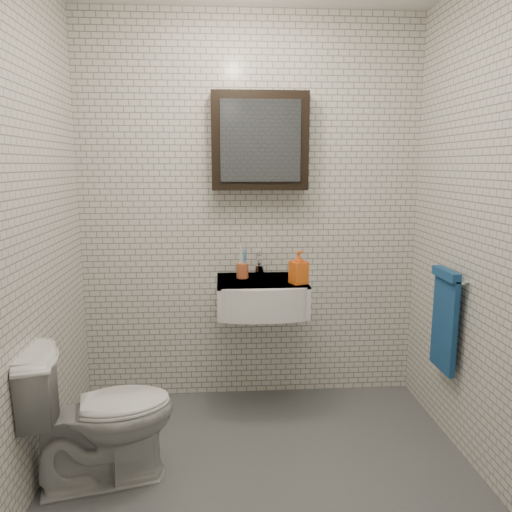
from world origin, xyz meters
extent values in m
cube|color=#52555A|center=(0.00, 0.00, 0.01)|extent=(2.20, 2.00, 0.01)
cube|color=silver|center=(0.00, 1.00, 1.25)|extent=(2.20, 0.02, 2.50)
cube|color=silver|center=(0.00, -1.00, 1.25)|extent=(2.20, 0.02, 2.50)
cube|color=silver|center=(-1.10, 0.00, 1.25)|extent=(0.02, 2.00, 2.50)
cube|color=silver|center=(1.10, 0.00, 1.25)|extent=(0.02, 2.00, 2.50)
cube|color=white|center=(0.05, 0.78, 0.75)|extent=(0.55, 0.45, 0.20)
cylinder|color=silver|center=(0.05, 0.80, 0.84)|extent=(0.31, 0.31, 0.02)
cylinder|color=silver|center=(0.05, 0.80, 0.85)|extent=(0.04, 0.04, 0.01)
cube|color=white|center=(0.05, 0.78, 0.84)|extent=(0.55, 0.45, 0.01)
cylinder|color=silver|center=(0.05, 0.94, 0.88)|extent=(0.06, 0.06, 0.06)
cylinder|color=silver|center=(0.05, 0.94, 0.94)|extent=(0.03, 0.03, 0.08)
cylinder|color=silver|center=(0.05, 0.88, 0.97)|extent=(0.02, 0.12, 0.02)
cube|color=silver|center=(0.05, 0.97, 0.99)|extent=(0.02, 0.09, 0.01)
cube|color=black|center=(0.05, 0.93, 1.70)|extent=(0.60, 0.14, 0.60)
cube|color=#3F444C|center=(0.05, 0.85, 1.70)|extent=(0.49, 0.01, 0.49)
cylinder|color=silver|center=(1.06, 0.35, 0.95)|extent=(0.02, 0.30, 0.02)
cylinder|color=silver|center=(1.08, 0.48, 0.95)|extent=(0.04, 0.02, 0.02)
cylinder|color=silver|center=(1.08, 0.22, 0.95)|extent=(0.04, 0.02, 0.02)
cube|color=navy|center=(1.05, 0.35, 0.68)|extent=(0.03, 0.26, 0.54)
cube|color=navy|center=(1.04, 0.35, 0.96)|extent=(0.05, 0.26, 0.05)
cylinder|color=#BD552F|center=(-0.07, 0.84, 0.90)|extent=(0.09, 0.09, 0.09)
cylinder|color=white|center=(-0.08, 0.83, 0.96)|extent=(0.02, 0.03, 0.18)
cylinder|color=teal|center=(-0.05, 0.83, 0.95)|extent=(0.01, 0.02, 0.16)
cylinder|color=white|center=(-0.07, 0.85, 0.96)|extent=(0.02, 0.03, 0.19)
cylinder|color=teal|center=(-0.05, 0.85, 0.95)|extent=(0.02, 0.04, 0.17)
imported|color=orange|center=(0.27, 0.66, 0.95)|extent=(0.12, 0.12, 0.20)
imported|color=silver|center=(-0.80, 0.06, 0.36)|extent=(0.78, 0.56, 0.72)
camera|label=1|loc=(-0.20, -2.24, 1.56)|focal=35.00mm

